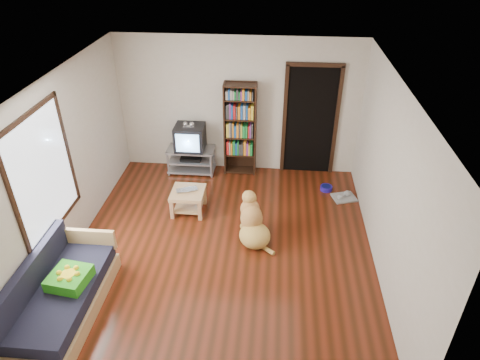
# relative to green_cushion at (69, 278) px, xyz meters

# --- Properties ---
(ground) EXTENTS (5.00, 5.00, 0.00)m
(ground) POSITION_rel_green_cushion_xyz_m (1.75, 1.30, -0.50)
(ground) COLOR #5B1F0F
(ground) RESTS_ON ground
(ceiling) EXTENTS (5.00, 5.00, 0.00)m
(ceiling) POSITION_rel_green_cushion_xyz_m (1.75, 1.30, 2.10)
(ceiling) COLOR white
(ceiling) RESTS_ON ground
(wall_back) EXTENTS (4.50, 0.00, 4.50)m
(wall_back) POSITION_rel_green_cushion_xyz_m (1.75, 3.80, 0.80)
(wall_back) COLOR beige
(wall_back) RESTS_ON ground
(wall_front) EXTENTS (4.50, 0.00, 4.50)m
(wall_front) POSITION_rel_green_cushion_xyz_m (1.75, -1.20, 0.80)
(wall_front) COLOR beige
(wall_front) RESTS_ON ground
(wall_left) EXTENTS (0.00, 5.00, 5.00)m
(wall_left) POSITION_rel_green_cushion_xyz_m (-0.50, 1.30, 0.80)
(wall_left) COLOR beige
(wall_left) RESTS_ON ground
(wall_right) EXTENTS (0.00, 5.00, 5.00)m
(wall_right) POSITION_rel_green_cushion_xyz_m (4.00, 1.30, 0.80)
(wall_right) COLOR beige
(wall_right) RESTS_ON ground
(green_cushion) EXTENTS (0.51, 0.51, 0.15)m
(green_cushion) POSITION_rel_green_cushion_xyz_m (0.00, 0.00, 0.00)
(green_cushion) COLOR green
(green_cushion) RESTS_ON sofa
(laptop) EXTENTS (0.41, 0.34, 0.03)m
(laptop) POSITION_rel_green_cushion_xyz_m (1.05, 2.19, -0.08)
(laptop) COLOR silver
(laptop) RESTS_ON coffee_table
(dog_bowl) EXTENTS (0.22, 0.22, 0.08)m
(dog_bowl) POSITION_rel_green_cushion_xyz_m (3.45, 3.09, -0.46)
(dog_bowl) COLOR #241698
(dog_bowl) RESTS_ON ground
(grey_rag) EXTENTS (0.48, 0.42, 0.03)m
(grey_rag) POSITION_rel_green_cushion_xyz_m (3.75, 2.84, -0.48)
(grey_rag) COLOR gray
(grey_rag) RESTS_ON ground
(window) EXTENTS (0.03, 1.46, 1.70)m
(window) POSITION_rel_green_cushion_xyz_m (-0.48, 0.80, 1.00)
(window) COLOR white
(window) RESTS_ON wall_left
(doorway) EXTENTS (1.03, 0.05, 2.19)m
(doorway) POSITION_rel_green_cushion_xyz_m (3.10, 3.78, 0.62)
(doorway) COLOR black
(doorway) RESTS_ON wall_back
(tv_stand) EXTENTS (0.90, 0.45, 0.50)m
(tv_stand) POSITION_rel_green_cushion_xyz_m (0.85, 3.55, -0.23)
(tv_stand) COLOR #99999E
(tv_stand) RESTS_ON ground
(crt_tv) EXTENTS (0.55, 0.52, 0.58)m
(crt_tv) POSITION_rel_green_cushion_xyz_m (0.85, 3.57, 0.25)
(crt_tv) COLOR black
(crt_tv) RESTS_ON tv_stand
(bookshelf) EXTENTS (0.60, 0.30, 1.80)m
(bookshelf) POSITION_rel_green_cushion_xyz_m (1.80, 3.64, 0.51)
(bookshelf) COLOR black
(bookshelf) RESTS_ON ground
(sofa) EXTENTS (0.80, 1.80, 0.80)m
(sofa) POSITION_rel_green_cushion_xyz_m (-0.12, -0.08, -0.23)
(sofa) COLOR tan
(sofa) RESTS_ON ground
(coffee_table) EXTENTS (0.55, 0.55, 0.40)m
(coffee_table) POSITION_rel_green_cushion_xyz_m (1.05, 2.22, -0.22)
(coffee_table) COLOR tan
(coffee_table) RESTS_ON ground
(dog) EXTENTS (0.64, 0.85, 0.77)m
(dog) POSITION_rel_green_cushion_xyz_m (2.18, 1.59, -0.22)
(dog) COLOR tan
(dog) RESTS_ON ground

